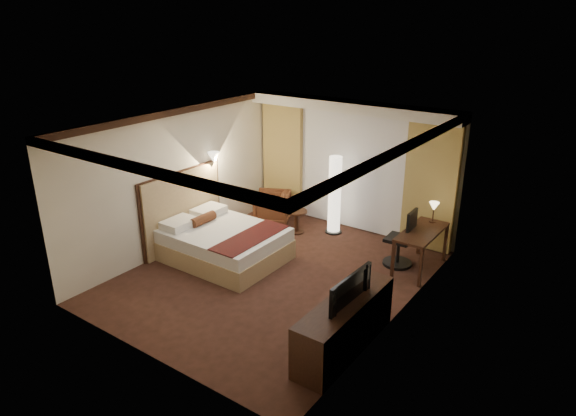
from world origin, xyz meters
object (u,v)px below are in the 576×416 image
Objects in this scene: armchair at (272,206)px; office_chair at (399,237)px; side_table at (297,221)px; dresser at (345,325)px; desk at (420,250)px; television at (345,282)px; bed at (225,244)px; floor_lamp at (335,195)px.

armchair is 0.68× the size of office_chair.
dresser reaches higher than side_table.
desk reaches higher than armchair.
television is (-0.03, 0.00, 0.65)m from dresser.
bed reaches higher than side_table.
floor_lamp is at bearing 122.64° from dresser.
floor_lamp is 1.69× the size of television.
bed is 3.54m from desk.
desk is at bearing -1.77° from side_table.
floor_lamp is (0.63, 0.45, 0.58)m from side_table.
bed is 1.62× the size of desk.
armchair reaches higher than bed.
office_chair is (-0.39, -0.05, 0.17)m from desk.
armchair is 4.67m from dresser.
television is at bearing 180.00° from dresser.
armchair is at bearing 175.70° from desk.
bed is at bearing -114.39° from floor_lamp.
office_chair is (2.33, -0.13, 0.31)m from side_table.
bed is 1.83m from side_table.
bed is 2.51m from floor_lamp.
office_chair is (2.71, 1.65, 0.24)m from bed.
armchair is 0.38× the size of dresser.
television reaches higher than side_table.
desk reaches higher than side_table.
desk is (3.48, -0.26, 0.00)m from armchair.
desk is (2.09, -0.54, -0.45)m from floor_lamp.
armchair is 1.49m from floor_lamp.
floor_lamp is (1.39, 0.28, 0.45)m from armchair.
side_table is (0.77, -0.18, -0.13)m from armchair.
bed is 4.27× the size of side_table.
office_chair reaches higher than television.
office_chair is 2.82m from television.
dresser is at bearing 22.48° from armchair.
side_table is 0.44× the size of office_chair.
television is (3.12, -1.10, 0.73)m from bed.
dresser is (2.76, -2.88, 0.13)m from side_table.
desk is at bearing 5.17° from office_chair.
bed is 2.00m from armchair.
dresser is at bearing -19.20° from bed.
side_table is at bearing 133.80° from dresser.
armchair is 0.76× the size of television.
dresser is (3.53, -3.06, 0.00)m from armchair.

